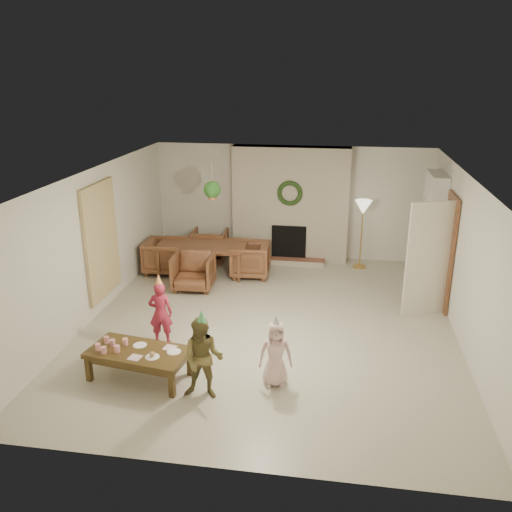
% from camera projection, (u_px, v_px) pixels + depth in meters
% --- Properties ---
extents(floor, '(7.00, 7.00, 0.00)m').
position_uv_depth(floor, '(270.00, 324.00, 8.99)').
color(floor, '#B7B29E').
rests_on(floor, ground).
extents(ceiling, '(7.00, 7.00, 0.00)m').
position_uv_depth(ceiling, '(271.00, 176.00, 8.16)').
color(ceiling, white).
rests_on(ceiling, wall_back).
extents(wall_back, '(7.00, 0.00, 7.00)m').
position_uv_depth(wall_back, '(291.00, 202.00, 11.84)').
color(wall_back, silver).
rests_on(wall_back, floor).
extents(wall_front, '(7.00, 0.00, 7.00)m').
position_uv_depth(wall_front, '(224.00, 367.00, 5.32)').
color(wall_front, silver).
rests_on(wall_front, floor).
extents(wall_left, '(0.00, 7.00, 7.00)m').
position_uv_depth(wall_left, '(94.00, 244.00, 9.02)').
color(wall_left, silver).
rests_on(wall_left, floor).
extents(wall_right, '(0.00, 7.00, 7.00)m').
position_uv_depth(wall_right, '(466.00, 263.00, 8.13)').
color(wall_right, silver).
rests_on(wall_right, floor).
extents(fireplace_mass, '(2.50, 0.40, 2.50)m').
position_uv_depth(fireplace_mass, '(290.00, 205.00, 11.65)').
color(fireplace_mass, '#552016').
rests_on(fireplace_mass, floor).
extents(fireplace_hearth, '(1.60, 0.30, 0.12)m').
position_uv_depth(fireplace_hearth, '(288.00, 261.00, 11.72)').
color(fireplace_hearth, maroon).
rests_on(fireplace_hearth, floor).
extents(fireplace_firebox, '(0.75, 0.12, 0.75)m').
position_uv_depth(fireplace_firebox, '(289.00, 242.00, 11.75)').
color(fireplace_firebox, black).
rests_on(fireplace_firebox, floor).
extents(fireplace_wreath, '(0.54, 0.10, 0.54)m').
position_uv_depth(fireplace_wreath, '(290.00, 193.00, 11.34)').
color(fireplace_wreath, '#1C3815').
rests_on(fireplace_wreath, fireplace_mass).
extents(floor_lamp_base, '(0.27, 0.27, 0.03)m').
position_uv_depth(floor_lamp_base, '(359.00, 266.00, 11.55)').
color(floor_lamp_base, gold).
rests_on(floor_lamp_base, floor).
extents(floor_lamp_post, '(0.03, 0.03, 1.32)m').
position_uv_depth(floor_lamp_post, '(361.00, 237.00, 11.33)').
color(floor_lamp_post, gold).
rests_on(floor_lamp_post, floor).
extents(floor_lamp_shade, '(0.35, 0.35, 0.29)m').
position_uv_depth(floor_lamp_shade, '(363.00, 207.00, 11.12)').
color(floor_lamp_shade, beige).
rests_on(floor_lamp_shade, floor_lamp_post).
extents(bookshelf_carcass, '(0.30, 1.00, 2.20)m').
position_uv_depth(bookshelf_carcass, '(432.00, 230.00, 10.35)').
color(bookshelf_carcass, white).
rests_on(bookshelf_carcass, floor).
extents(bookshelf_shelf_a, '(0.30, 0.92, 0.03)m').
position_uv_depth(bookshelf_shelf_a, '(427.00, 261.00, 10.57)').
color(bookshelf_shelf_a, white).
rests_on(bookshelf_shelf_a, bookshelf_carcass).
extents(bookshelf_shelf_b, '(0.30, 0.92, 0.03)m').
position_uv_depth(bookshelf_shelf_b, '(429.00, 242.00, 10.44)').
color(bookshelf_shelf_b, white).
rests_on(bookshelf_shelf_b, bookshelf_carcass).
extents(bookshelf_shelf_c, '(0.30, 0.92, 0.03)m').
position_uv_depth(bookshelf_shelf_c, '(432.00, 222.00, 10.31)').
color(bookshelf_shelf_c, white).
rests_on(bookshelf_shelf_c, bookshelf_carcass).
extents(bookshelf_shelf_d, '(0.30, 0.92, 0.03)m').
position_uv_depth(bookshelf_shelf_d, '(434.00, 202.00, 10.17)').
color(bookshelf_shelf_d, white).
rests_on(bookshelf_shelf_d, bookshelf_carcass).
extents(books_row_lower, '(0.20, 0.40, 0.24)m').
position_uv_depth(books_row_lower, '(428.00, 257.00, 10.39)').
color(books_row_lower, '#B32135').
rests_on(books_row_lower, bookshelf_shelf_a).
extents(books_row_mid, '(0.20, 0.44, 0.24)m').
position_uv_depth(books_row_mid, '(429.00, 234.00, 10.44)').
color(books_row_mid, '#286294').
rests_on(books_row_mid, bookshelf_shelf_b).
extents(books_row_upper, '(0.20, 0.36, 0.22)m').
position_uv_depth(books_row_upper, '(432.00, 217.00, 10.17)').
color(books_row_upper, gold).
rests_on(books_row_upper, bookshelf_shelf_c).
extents(door_frame, '(0.05, 0.86, 2.04)m').
position_uv_depth(door_frame, '(448.00, 252.00, 9.34)').
color(door_frame, brown).
rests_on(door_frame, floor).
extents(door_leaf, '(0.77, 0.32, 2.00)m').
position_uv_depth(door_leaf, '(428.00, 259.00, 9.04)').
color(door_leaf, beige).
rests_on(door_leaf, floor).
extents(curtain_panel, '(0.06, 1.20, 2.00)m').
position_uv_depth(curtain_panel, '(101.00, 241.00, 9.20)').
color(curtain_panel, beige).
rests_on(curtain_panel, wall_left).
extents(dining_table, '(1.86, 1.10, 0.64)m').
position_uv_depth(dining_table, '(202.00, 259.00, 11.08)').
color(dining_table, brown).
rests_on(dining_table, floor).
extents(dining_chair_near, '(0.79, 0.81, 0.71)m').
position_uv_depth(dining_chair_near, '(193.00, 271.00, 10.32)').
color(dining_chair_near, brown).
rests_on(dining_chair_near, floor).
extents(dining_chair_far, '(0.79, 0.81, 0.71)m').
position_uv_depth(dining_chair_far, '(209.00, 246.00, 11.82)').
color(dining_chair_far, brown).
rests_on(dining_chair_far, floor).
extents(dining_chair_left, '(0.81, 0.79, 0.71)m').
position_uv_depth(dining_chair_left, '(164.00, 256.00, 11.15)').
color(dining_chair_left, brown).
rests_on(dining_chair_left, floor).
extents(dining_chair_right, '(0.81, 0.79, 0.71)m').
position_uv_depth(dining_chair_right, '(250.00, 259.00, 10.96)').
color(dining_chair_right, brown).
rests_on(dining_chair_right, floor).
extents(hanging_plant_cord, '(0.01, 0.01, 0.70)m').
position_uv_depth(hanging_plant_cord, '(212.00, 177.00, 9.87)').
color(hanging_plant_cord, tan).
rests_on(hanging_plant_cord, ceiling).
extents(hanging_plant_pot, '(0.16, 0.16, 0.12)m').
position_uv_depth(hanging_plant_pot, '(212.00, 196.00, 9.99)').
color(hanging_plant_pot, '#A45635').
rests_on(hanging_plant_pot, hanging_plant_cord).
extents(hanging_plant_foliage, '(0.32, 0.32, 0.32)m').
position_uv_depth(hanging_plant_foliage, '(212.00, 190.00, 9.95)').
color(hanging_plant_foliage, '#1F521B').
rests_on(hanging_plant_foliage, hanging_plant_pot).
extents(coffee_table_top, '(1.47, 0.90, 0.06)m').
position_uv_depth(coffee_table_top, '(139.00, 352.00, 7.30)').
color(coffee_table_top, '#4B3719').
rests_on(coffee_table_top, floor).
extents(coffee_table_apron, '(1.35, 0.77, 0.08)m').
position_uv_depth(coffee_table_apron, '(139.00, 357.00, 7.32)').
color(coffee_table_apron, '#4B3719').
rests_on(coffee_table_apron, floor).
extents(coffee_leg_fl, '(0.08, 0.08, 0.36)m').
position_uv_depth(coffee_leg_fl, '(89.00, 369.00, 7.30)').
color(coffee_leg_fl, '#4B3719').
rests_on(coffee_leg_fl, floor).
extents(coffee_leg_fr, '(0.08, 0.08, 0.36)m').
position_uv_depth(coffee_leg_fr, '(172.00, 385.00, 6.93)').
color(coffee_leg_fr, '#4B3719').
rests_on(coffee_leg_fr, floor).
extents(coffee_leg_bl, '(0.08, 0.08, 0.36)m').
position_uv_depth(coffee_leg_bl, '(112.00, 349.00, 7.80)').
color(coffee_leg_bl, '#4B3719').
rests_on(coffee_leg_bl, floor).
extents(coffee_leg_br, '(0.08, 0.08, 0.36)m').
position_uv_depth(coffee_leg_br, '(190.00, 363.00, 7.44)').
color(coffee_leg_br, '#4B3719').
rests_on(coffee_leg_br, floor).
extents(cup_a, '(0.08, 0.08, 0.10)m').
position_uv_depth(cup_a, '(98.00, 347.00, 7.28)').
color(cup_a, white).
rests_on(cup_a, coffee_table_top).
extents(cup_b, '(0.08, 0.08, 0.10)m').
position_uv_depth(cup_b, '(107.00, 340.00, 7.47)').
color(cup_b, white).
rests_on(cup_b, coffee_table_top).
extents(cup_c, '(0.08, 0.08, 0.10)m').
position_uv_depth(cup_c, '(104.00, 350.00, 7.20)').
color(cup_c, white).
rests_on(cup_c, coffee_table_top).
extents(cup_d, '(0.08, 0.08, 0.10)m').
position_uv_depth(cup_d, '(113.00, 343.00, 7.39)').
color(cup_d, white).
rests_on(cup_d, coffee_table_top).
extents(cup_e, '(0.08, 0.08, 0.10)m').
position_uv_depth(cup_e, '(117.00, 349.00, 7.23)').
color(cup_e, white).
rests_on(cup_e, coffee_table_top).
extents(cup_f, '(0.08, 0.08, 0.10)m').
position_uv_depth(cup_f, '(125.00, 342.00, 7.42)').
color(cup_f, white).
rests_on(cup_f, coffee_table_top).
extents(plate_a, '(0.22, 0.22, 0.01)m').
position_uv_depth(plate_a, '(140.00, 345.00, 7.42)').
color(plate_a, white).
rests_on(plate_a, coffee_table_top).
extents(plate_b, '(0.22, 0.22, 0.01)m').
position_uv_depth(plate_b, '(152.00, 357.00, 7.11)').
color(plate_b, white).
rests_on(plate_b, coffee_table_top).
extents(plate_c, '(0.22, 0.22, 0.01)m').
position_uv_depth(plate_c, '(174.00, 352.00, 7.24)').
color(plate_c, white).
rests_on(plate_c, coffee_table_top).
extents(food_scoop, '(0.08, 0.08, 0.07)m').
position_uv_depth(food_scoop, '(152.00, 354.00, 7.10)').
color(food_scoop, tan).
rests_on(food_scoop, plate_b).
extents(napkin_left, '(0.18, 0.18, 0.01)m').
position_uv_depth(napkin_left, '(135.00, 358.00, 7.10)').
color(napkin_left, '#D89FB3').
rests_on(napkin_left, coffee_table_top).
extents(napkin_right, '(0.18, 0.18, 0.01)m').
position_uv_depth(napkin_right, '(170.00, 348.00, 7.35)').
color(napkin_right, '#D89FB3').
rests_on(napkin_right, coffee_table_top).
extents(child_red, '(0.40, 0.29, 1.00)m').
position_uv_depth(child_red, '(161.00, 313.00, 8.22)').
color(child_red, '#A42339').
rests_on(child_red, floor).
extents(party_hat_red, '(0.16, 0.16, 0.19)m').
position_uv_depth(party_hat_red, '(158.00, 280.00, 8.04)').
color(party_hat_red, '#DDD149').
rests_on(party_hat_red, child_red).
extents(child_plaid, '(0.55, 0.43, 1.11)m').
position_uv_depth(child_plaid, '(203.00, 359.00, 6.83)').
color(child_plaid, brown).
rests_on(child_plaid, floor).
extents(party_hat_plaid, '(0.17, 0.17, 0.18)m').
position_uv_depth(party_hat_plaid, '(202.00, 316.00, 6.63)').
color(party_hat_plaid, '#4EB761').
rests_on(party_hat_plaid, child_plaid).
extents(child_pink, '(0.49, 0.36, 0.92)m').
position_uv_depth(child_pink, '(276.00, 354.00, 7.13)').
color(child_pink, beige).
rests_on(child_pink, floor).
extents(party_hat_pink, '(0.12, 0.12, 0.16)m').
position_uv_depth(party_hat_pink, '(276.00, 320.00, 6.97)').
color(party_hat_pink, silver).
rests_on(party_hat_pink, child_pink).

